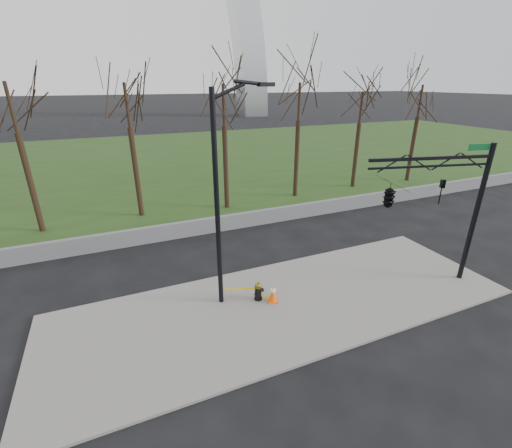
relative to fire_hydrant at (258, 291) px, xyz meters
name	(u,v)px	position (x,y,z in m)	size (l,w,h in m)	color
ground	(286,305)	(0.91, -0.67, -0.46)	(500.00, 500.00, 0.00)	black
sidewalk	(286,304)	(0.91, -0.67, -0.41)	(18.00, 6.00, 0.10)	slate
grass_strip	(162,159)	(0.91, 29.33, -0.43)	(120.00, 40.00, 0.06)	#243C15
guardrail	(222,223)	(0.91, 7.33, -0.01)	(60.00, 0.30, 0.90)	#59595B
tree_row	(180,145)	(-0.38, 11.33, 4.01)	(43.42, 4.00, 8.94)	black
fire_hydrant	(258,291)	(0.00, 0.00, 0.00)	(0.49, 0.34, 0.79)	black
traffic_cone	(273,293)	(0.46, -0.37, 0.01)	(0.47, 0.47, 0.74)	#FF5C0D
street_light	(222,189)	(-1.18, 0.48, 4.23)	(2.38, 0.52, 8.21)	black
traffic_signal_mast	(408,194)	(5.70, -1.27, 3.68)	(4.97, 2.54, 6.00)	black
caution_tape	(247,291)	(-0.44, 0.10, 0.06)	(1.87, 0.83, 0.41)	yellow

